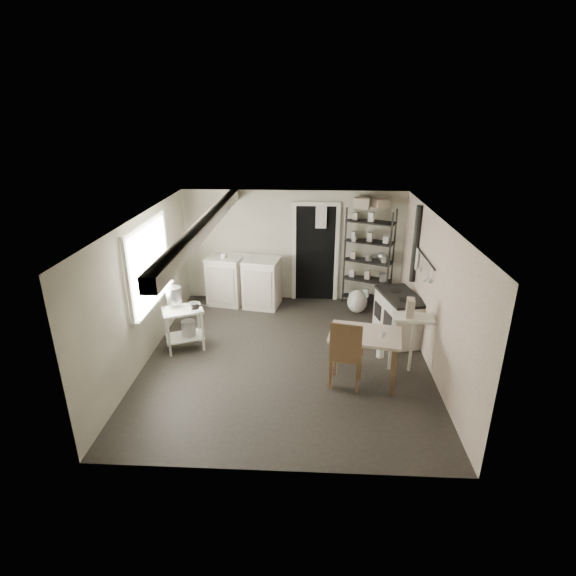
{
  "coord_description": "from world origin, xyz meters",
  "views": [
    {
      "loc": [
        0.35,
        -6.41,
        3.78
      ],
      "look_at": [
        0.0,
        0.3,
        1.1
      ],
      "focal_mm": 28.0,
      "sensor_mm": 36.0,
      "label": 1
    }
  ],
  "objects_px": {
    "prep_table": "(184,327)",
    "stockpot": "(174,295)",
    "base_cabinets": "(244,283)",
    "stove": "(399,315)",
    "flour_sack": "(357,301)",
    "shelf_rack": "(368,260)",
    "work_table": "(364,357)",
    "chair": "(347,355)"
  },
  "relations": [
    {
      "from": "chair",
      "to": "flour_sack",
      "type": "bearing_deg",
      "value": 93.9
    },
    {
      "from": "prep_table",
      "to": "shelf_rack",
      "type": "xyz_separation_m",
      "value": [
        3.26,
        2.11,
        0.55
      ]
    },
    {
      "from": "shelf_rack",
      "to": "work_table",
      "type": "relative_size",
      "value": 1.97
    },
    {
      "from": "prep_table",
      "to": "stove",
      "type": "xyz_separation_m",
      "value": [
        3.65,
        0.59,
        0.04
      ]
    },
    {
      "from": "base_cabinets",
      "to": "chair",
      "type": "relative_size",
      "value": 1.43
    },
    {
      "from": "shelf_rack",
      "to": "chair",
      "type": "xyz_separation_m",
      "value": [
        -0.62,
        -3.02,
        -0.46
      ]
    },
    {
      "from": "prep_table",
      "to": "stove",
      "type": "bearing_deg",
      "value": 9.13
    },
    {
      "from": "stove",
      "to": "chair",
      "type": "distance_m",
      "value": 1.81
    },
    {
      "from": "prep_table",
      "to": "work_table",
      "type": "bearing_deg",
      "value": -15.45
    },
    {
      "from": "shelf_rack",
      "to": "base_cabinets",
      "type": "bearing_deg",
      "value": -152.82
    },
    {
      "from": "work_table",
      "to": "chair",
      "type": "relative_size",
      "value": 0.95
    },
    {
      "from": "prep_table",
      "to": "stockpot",
      "type": "xyz_separation_m",
      "value": [
        -0.15,
        0.1,
        0.54
      ]
    },
    {
      "from": "stove",
      "to": "flour_sack",
      "type": "height_order",
      "value": "stove"
    },
    {
      "from": "stockpot",
      "to": "flour_sack",
      "type": "bearing_deg",
      "value": 25.63
    },
    {
      "from": "prep_table",
      "to": "shelf_rack",
      "type": "relative_size",
      "value": 0.36
    },
    {
      "from": "stockpot",
      "to": "base_cabinets",
      "type": "relative_size",
      "value": 0.17
    },
    {
      "from": "stockpot",
      "to": "stove",
      "type": "xyz_separation_m",
      "value": [
        3.8,
        0.49,
        -0.5
      ]
    },
    {
      "from": "prep_table",
      "to": "stockpot",
      "type": "relative_size",
      "value": 2.72
    },
    {
      "from": "base_cabinets",
      "to": "flour_sack",
      "type": "height_order",
      "value": "base_cabinets"
    },
    {
      "from": "stockpot",
      "to": "chair",
      "type": "relative_size",
      "value": 0.25
    },
    {
      "from": "shelf_rack",
      "to": "chair",
      "type": "bearing_deg",
      "value": -78.47
    },
    {
      "from": "stockpot",
      "to": "work_table",
      "type": "height_order",
      "value": "stockpot"
    },
    {
      "from": "prep_table",
      "to": "flour_sack",
      "type": "xyz_separation_m",
      "value": [
        3.03,
        1.62,
        -0.16
      ]
    },
    {
      "from": "stockpot",
      "to": "stove",
      "type": "height_order",
      "value": "stockpot"
    },
    {
      "from": "stockpot",
      "to": "flour_sack",
      "type": "height_order",
      "value": "stockpot"
    },
    {
      "from": "chair",
      "to": "shelf_rack",
      "type": "bearing_deg",
      "value": 91.09
    },
    {
      "from": "stockpot",
      "to": "base_cabinets",
      "type": "bearing_deg",
      "value": 64.2
    },
    {
      "from": "stockpot",
      "to": "chair",
      "type": "bearing_deg",
      "value": -19.96
    },
    {
      "from": "stockpot",
      "to": "stove",
      "type": "bearing_deg",
      "value": 7.35
    },
    {
      "from": "shelf_rack",
      "to": "work_table",
      "type": "distance_m",
      "value": 2.98
    },
    {
      "from": "stockpot",
      "to": "prep_table",
      "type": "bearing_deg",
      "value": -32.75
    },
    {
      "from": "prep_table",
      "to": "base_cabinets",
      "type": "xyz_separation_m",
      "value": [
        0.74,
        1.93,
        0.06
      ]
    },
    {
      "from": "prep_table",
      "to": "stockpot",
      "type": "distance_m",
      "value": 0.57
    },
    {
      "from": "stockpot",
      "to": "chair",
      "type": "xyz_separation_m",
      "value": [
        2.79,
        -1.01,
        -0.45
      ]
    },
    {
      "from": "shelf_rack",
      "to": "chair",
      "type": "relative_size",
      "value": 1.87
    },
    {
      "from": "base_cabinets",
      "to": "stockpot",
      "type": "bearing_deg",
      "value": -105.77
    },
    {
      "from": "flour_sack",
      "to": "chair",
      "type": "bearing_deg",
      "value": -98.8
    },
    {
      "from": "stockpot",
      "to": "work_table",
      "type": "relative_size",
      "value": 0.26
    },
    {
      "from": "prep_table",
      "to": "base_cabinets",
      "type": "distance_m",
      "value": 2.06
    },
    {
      "from": "shelf_rack",
      "to": "chair",
      "type": "height_order",
      "value": "shelf_rack"
    },
    {
      "from": "stove",
      "to": "shelf_rack",
      "type": "bearing_deg",
      "value": 91.34
    },
    {
      "from": "shelf_rack",
      "to": "flour_sack",
      "type": "distance_m",
      "value": 0.89
    }
  ]
}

